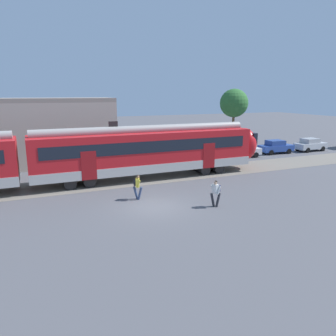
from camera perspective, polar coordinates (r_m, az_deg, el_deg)
The scene contains 9 objects.
ground_plane at distance 20.27m, azimuth -2.41°, elevation -6.80°, with size 160.00×160.00×0.00m, color #515156.
commuter_train at distance 25.25m, azimuth -22.25°, elevation 1.48°, with size 38.05×3.07×4.73m.
pedestrian_yellow at distance 21.49m, azimuth -5.37°, elevation -2.93°, with size 0.59×0.64×1.67m.
pedestrian_white at distance 20.25m, azimuth 8.33°, elevation -4.00°, with size 0.67×0.54×1.67m.
parked_car_white at distance 36.59m, azimuth 12.77°, elevation 3.05°, with size 4.07×1.89×1.54m.
parked_car_blue at distance 40.01m, azimuth 18.26°, elevation 3.54°, with size 4.07×1.89×1.54m.
parked_car_silver at distance 43.21m, azimuth 23.54°, elevation 3.76°, with size 4.04×1.84×1.54m.
background_building at distance 33.67m, azimuth -22.99°, elevation 5.69°, with size 15.69×5.00×9.20m.
street_tree_right at distance 43.65m, azimuth 11.43°, elevation 10.98°, with size 3.62×3.62×7.42m.
Camera 1 is at (-6.72, -17.87, 6.82)m, focal length 35.00 mm.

